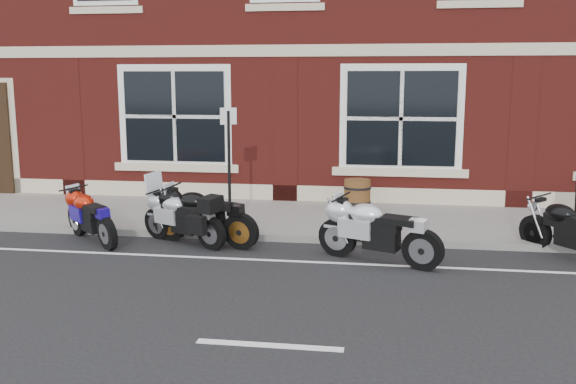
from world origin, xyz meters
name	(u,v)px	position (x,y,z in m)	size (l,w,h in m)	color
ground	(304,266)	(0.00, 0.00, 0.00)	(80.00, 80.00, 0.00)	black
sidewalk	(323,219)	(0.00, 3.00, 0.06)	(30.00, 3.00, 0.12)	slate
kerb	(314,239)	(0.00, 1.42, 0.06)	(30.00, 0.16, 0.12)	slate
moto_touring_silver	(182,215)	(-2.25, 1.03, 0.49)	(1.70, 0.94, 1.21)	black
moto_sport_red	(92,215)	(-3.85, 0.90, 0.48)	(1.46, 1.33, 0.84)	black
moto_sport_black	(203,214)	(-1.87, 1.01, 0.53)	(1.99, 0.70, 0.92)	black
moto_sport_silver	(377,229)	(1.09, 0.36, 0.53)	(1.94, 0.95, 0.93)	black
moto_naked_black	(570,228)	(4.09, 1.03, 0.50)	(1.26, 1.60, 0.86)	black
barrel_planter	(357,195)	(0.63, 3.77, 0.44)	(0.57, 0.57, 0.63)	#482D13
parking_sign	(229,157)	(-1.70, 2.20, 1.37)	(0.29, 0.14, 2.17)	black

